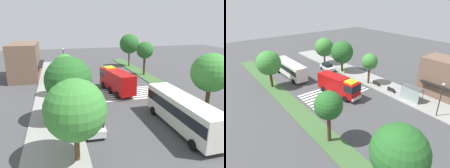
# 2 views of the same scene
# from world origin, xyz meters

# --- Properties ---
(ground_plane) EXTENTS (120.00, 120.00, 0.00)m
(ground_plane) POSITION_xyz_m (0.00, 0.00, 0.00)
(ground_plane) COLOR #424244
(sidewalk) EXTENTS (60.00, 5.50, 0.14)m
(sidewalk) POSITION_xyz_m (0.00, 9.74, 0.07)
(sidewalk) COLOR gray
(sidewalk) RESTS_ON ground_plane
(median_strip) EXTENTS (60.00, 3.00, 0.14)m
(median_strip) POSITION_xyz_m (0.00, -8.49, 0.07)
(median_strip) COLOR #3D6033
(median_strip) RESTS_ON ground_plane
(crosswalk) EXTENTS (5.85, 12.58, 0.01)m
(crosswalk) POSITION_xyz_m (-0.76, 0.00, 0.01)
(crosswalk) COLOR silver
(crosswalk) RESTS_ON ground_plane
(fire_truck) EXTENTS (9.04, 3.78, 3.57)m
(fire_truck) POSITION_xyz_m (0.55, 0.17, 1.99)
(fire_truck) COLOR #A50C0C
(fire_truck) RESTS_ON ground_plane
(parked_car_west) EXTENTS (4.44, 2.22, 1.66)m
(parked_car_west) POSITION_xyz_m (-11.54, 5.79, 0.85)
(parked_car_west) COLOR silver
(parked_car_west) RESTS_ON ground_plane
(parked_car_mid) EXTENTS (4.70, 2.12, 1.72)m
(parked_car_mid) POSITION_xyz_m (29.78, 5.79, 0.89)
(parked_car_mid) COLOR navy
(parked_car_mid) RESTS_ON ground_plane
(transit_bus) EXTENTS (11.26, 2.96, 3.44)m
(transit_bus) POSITION_xyz_m (-13.09, -3.15, 2.05)
(transit_bus) COLOR silver
(transit_bus) RESTS_ON ground_plane
(bus_stop_shelter) EXTENTS (3.50, 1.40, 2.46)m
(bus_stop_shelter) POSITION_xyz_m (9.72, 8.59, 1.89)
(bus_stop_shelter) COLOR #4C4C51
(bus_stop_shelter) RESTS_ON sidewalk
(bench_near_shelter) EXTENTS (1.60, 0.50, 0.90)m
(bench_near_shelter) POSITION_xyz_m (5.72, 8.57, 0.59)
(bench_near_shelter) COLOR black
(bench_near_shelter) RESTS_ON sidewalk
(bench_west_of_shelter) EXTENTS (1.60, 0.50, 0.90)m
(bench_west_of_shelter) POSITION_xyz_m (1.95, 8.57, 0.59)
(bench_west_of_shelter) COLOR black
(bench_west_of_shelter) RESTS_ON sidewalk
(street_lamp) EXTENTS (0.36, 0.36, 5.39)m
(street_lamp) POSITION_xyz_m (15.03, 7.59, 3.37)
(street_lamp) COLOR #2D2D30
(street_lamp) RESTS_ON sidewalk
(storefront_building) EXTENTS (10.25, 5.92, 6.88)m
(storefront_building) POSITION_xyz_m (13.34, 15.04, 3.44)
(storefront_building) COLOR brown
(storefront_building) RESTS_ON ground_plane
(sidewalk_tree_far_west) EXTENTS (4.83, 4.83, 6.74)m
(sidewalk_tree_far_west) POSITION_xyz_m (-16.04, 7.99, 4.45)
(sidewalk_tree_far_west) COLOR #513823
(sidewalk_tree_far_west) RESTS_ON sidewalk
(sidewalk_tree_west) EXTENTS (5.14, 5.14, 7.24)m
(sidewalk_tree_west) POSITION_xyz_m (-8.56, 7.99, 4.79)
(sidewalk_tree_west) COLOR #47301E
(sidewalk_tree_west) RESTS_ON sidewalk
(sidewalk_tree_center) EXTENTS (3.24, 3.24, 6.27)m
(sidewalk_tree_center) POSITION_xyz_m (0.24, 7.99, 4.73)
(sidewalk_tree_center) COLOR #513823
(sidewalk_tree_center) RESTS_ON sidewalk
(median_tree_far_west) EXTENTS (4.65, 4.65, 7.25)m
(median_tree_far_west) POSITION_xyz_m (-10.19, -8.49, 5.04)
(median_tree_far_west) COLOR #47301E
(median_tree_far_west) RESTS_ON median_strip
(median_tree_west) EXTENTS (3.44, 3.44, 6.82)m
(median_tree_west) POSITION_xyz_m (9.72, -8.49, 5.18)
(median_tree_west) COLOR #47301E
(median_tree_west) RESTS_ON median_strip
(median_tree_center) EXTENTS (4.74, 4.74, 7.83)m
(median_tree_center) POSITION_xyz_m (19.45, -8.49, 5.58)
(median_tree_center) COLOR #513823
(median_tree_center) RESTS_ON median_strip
(fire_hydrant) EXTENTS (0.28, 0.28, 0.70)m
(fire_hydrant) POSITION_xyz_m (-7.17, 7.49, 0.49)
(fire_hydrant) COLOR gold
(fire_hydrant) RESTS_ON sidewalk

